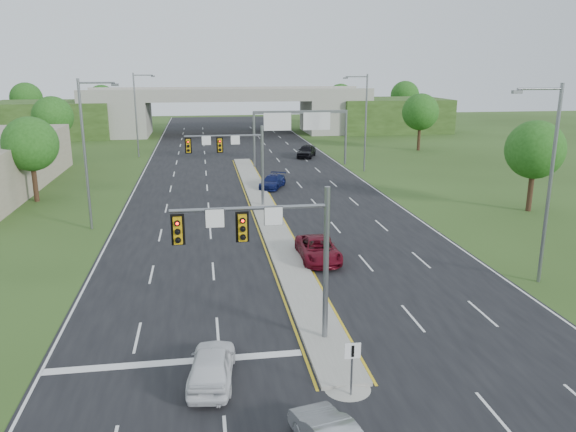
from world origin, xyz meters
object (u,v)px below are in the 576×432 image
(signal_mast_near, at_px, (274,242))
(signal_mast_far, at_px, (236,153))
(overpass, at_px, (229,114))
(car_white, at_px, (212,365))
(car_far_c, at_px, (306,151))
(car_far_b, at_px, (273,182))
(keep_right_sign, at_px, (352,360))
(car_far_a, at_px, (318,249))
(sign_gantry, at_px, (299,123))

(signal_mast_near, relative_size, signal_mast_far, 1.00)
(overpass, height_order, car_white, overpass)
(car_far_c, bearing_deg, signal_mast_far, -91.32)
(signal_mast_near, xyz_separation_m, car_white, (-2.78, -2.62, -4.00))
(car_far_b, height_order, car_far_c, car_far_c)
(keep_right_sign, xyz_separation_m, car_far_a, (1.89, 15.03, -0.79))
(signal_mast_near, bearing_deg, signal_mast_far, 90.00)
(sign_gantry, bearing_deg, overpass, 100.79)
(keep_right_sign, distance_m, car_far_c, 56.44)
(sign_gantry, height_order, overpass, overpass)
(keep_right_sign, relative_size, sign_gantry, 0.19)
(signal_mast_far, bearing_deg, keep_right_sign, -85.61)
(keep_right_sign, bearing_deg, signal_mast_near, 116.94)
(keep_right_sign, xyz_separation_m, car_far_b, (1.79, 36.88, -0.84))
(sign_gantry, relative_size, car_white, 2.79)
(sign_gantry, bearing_deg, signal_mast_near, -101.25)
(car_far_b, distance_m, car_far_c, 20.12)
(sign_gantry, relative_size, car_far_c, 2.37)
(keep_right_sign, bearing_deg, car_far_a, 82.82)
(keep_right_sign, distance_m, sign_gantry, 50.04)
(keep_right_sign, xyz_separation_m, overpass, (0.00, 84.53, 2.04))
(signal_mast_near, distance_m, car_far_a, 12.05)
(overpass, bearing_deg, keep_right_sign, -90.00)
(car_far_a, xyz_separation_m, car_far_c, (6.88, 40.71, 0.13))
(car_far_b, bearing_deg, car_far_c, 93.70)
(car_far_a, relative_size, car_far_c, 1.03)
(signal_mast_near, distance_m, car_far_b, 32.93)
(sign_gantry, bearing_deg, keep_right_sign, -97.70)
(signal_mast_far, bearing_deg, car_far_b, 61.36)
(signal_mast_far, xyz_separation_m, car_far_c, (11.04, 26.29, -3.87))
(sign_gantry, distance_m, car_far_c, 7.96)
(keep_right_sign, bearing_deg, overpass, 90.00)
(signal_mast_far, bearing_deg, signal_mast_near, -90.00)
(overpass, relative_size, car_far_a, 15.83)
(signal_mast_far, xyz_separation_m, overpass, (2.26, 55.07, -1.17))
(signal_mast_far, xyz_separation_m, car_far_a, (4.16, -14.42, -4.00))
(signal_mast_near, xyz_separation_m, sign_gantry, (8.95, 44.99, 0.51))
(car_white, height_order, car_far_a, car_white)
(signal_mast_near, relative_size, keep_right_sign, 3.18)
(sign_gantry, relative_size, overpass, 0.14)
(keep_right_sign, height_order, car_far_b, keep_right_sign)
(car_white, distance_m, car_far_a, 14.92)
(signal_mast_far, bearing_deg, overpass, 87.65)
(signal_mast_far, distance_m, keep_right_sign, 29.71)
(signal_mast_far, relative_size, overpass, 0.09)
(signal_mast_near, xyz_separation_m, car_far_c, (11.04, 51.29, -3.87))
(car_white, bearing_deg, car_far_c, -97.62)
(car_far_a, distance_m, car_far_b, 21.85)
(signal_mast_far, distance_m, sign_gantry, 21.91)
(overpass, bearing_deg, signal_mast_near, -91.62)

